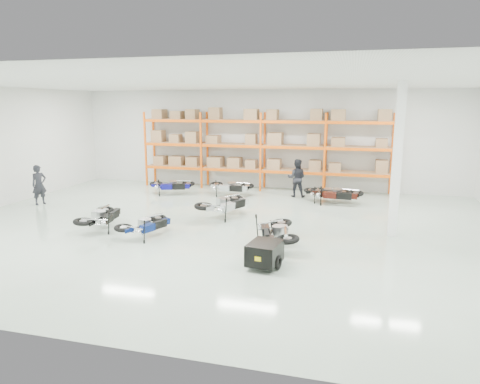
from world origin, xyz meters
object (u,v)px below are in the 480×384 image
(moto_blue_centre, at_px, (146,221))
(person_left, at_px, (39,185))
(moto_touring_right, at_px, (276,227))
(moto_back_c, at_px, (327,190))
(person_back, at_px, (297,178))
(moto_silver_left, at_px, (225,200))
(moto_back_d, at_px, (336,191))
(moto_back_b, at_px, (230,184))
(trailer, at_px, (265,253))
(moto_black_far_left, at_px, (101,213))
(moto_back_a, at_px, (172,183))

(moto_blue_centre, relative_size, person_left, 1.02)
(moto_blue_centre, bearing_deg, moto_touring_right, -156.02)
(moto_back_c, distance_m, person_back, 1.51)
(moto_silver_left, height_order, person_back, person_back)
(moto_back_c, bearing_deg, moto_silver_left, 133.88)
(moto_silver_left, distance_m, moto_back_d, 4.70)
(moto_silver_left, height_order, moto_back_b, moto_silver_left)
(moto_back_b, bearing_deg, moto_blue_centre, 174.63)
(moto_silver_left, distance_m, person_left, 7.55)
(trailer, relative_size, person_left, 0.98)
(moto_back_b, distance_m, moto_back_d, 4.46)
(trailer, bearing_deg, person_back, 100.96)
(moto_touring_right, bearing_deg, trailer, -105.29)
(moto_back_c, relative_size, person_left, 1.02)
(moto_touring_right, relative_size, moto_back_d, 1.03)
(person_left, bearing_deg, moto_silver_left, -63.11)
(moto_back_d, distance_m, person_back, 1.95)
(moto_silver_left, distance_m, moto_touring_right, 3.53)
(moto_blue_centre, relative_size, trailer, 1.04)
(moto_black_far_left, height_order, moto_back_d, moto_back_d)
(moto_black_far_left, height_order, trailer, moto_black_far_left)
(moto_back_a, bearing_deg, person_left, 110.08)
(moto_back_a, relative_size, moto_back_c, 1.06)
(moto_black_far_left, relative_size, person_back, 1.08)
(moto_black_far_left, distance_m, person_left, 4.88)
(moto_silver_left, bearing_deg, moto_black_far_left, 62.07)
(moto_touring_right, bearing_deg, moto_back_a, 119.06)
(moto_blue_centre, distance_m, person_left, 6.59)
(moto_back_d, relative_size, person_left, 1.14)
(moto_silver_left, xyz_separation_m, moto_back_a, (-3.33, 3.05, -0.07))
(person_left, bearing_deg, moto_blue_centre, -88.37)
(person_back, bearing_deg, moto_black_far_left, 49.29)
(person_left, distance_m, person_back, 10.31)
(trailer, relative_size, moto_back_c, 0.96)
(moto_back_b, height_order, moto_back_d, moto_back_d)
(moto_blue_centre, relative_size, moto_silver_left, 0.82)
(moto_silver_left, bearing_deg, moto_blue_centre, 86.27)
(moto_black_far_left, relative_size, moto_back_b, 1.02)
(moto_touring_right, height_order, person_left, person_left)
(moto_back_b, bearing_deg, moto_black_far_left, 158.58)
(moto_blue_centre, bearing_deg, moto_black_far_left, 9.96)
(moto_black_far_left, distance_m, moto_back_a, 5.48)
(trailer, distance_m, moto_back_a, 9.24)
(moto_back_c, distance_m, moto_back_d, 0.47)
(moto_silver_left, height_order, moto_touring_right, moto_silver_left)
(moto_back_b, relative_size, moto_back_c, 1.06)
(trailer, relative_size, person_back, 0.95)
(moto_back_a, height_order, moto_back_c, moto_back_a)
(moto_back_c, bearing_deg, person_back, 61.58)
(moto_back_d, bearing_deg, moto_silver_left, 135.15)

